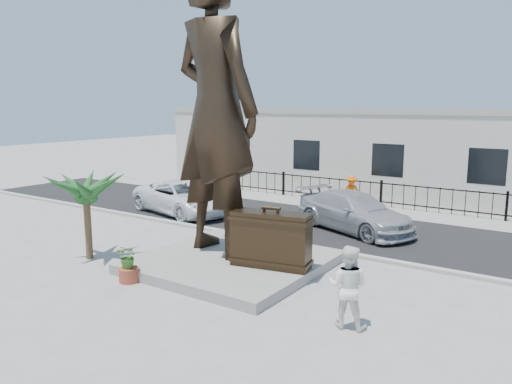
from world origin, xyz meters
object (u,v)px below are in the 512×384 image
Objects in this scene: suitcase at (271,240)px; tourist at (348,287)px; statue at (216,110)px; car_white at (183,197)px.

tourist is at bearing -41.28° from suitcase.
statue is 3.92× the size of suitcase.
tourist is 12.88m from car_white.
suitcase is at bearing -41.15° from tourist.
car_white is (-7.82, 4.87, -0.35)m from suitcase.
suitcase is 0.43× the size of car_white.
tourist is (5.40, -2.21, -3.79)m from statue.
car_white is at bearing 136.80° from suitcase.
tourist is at bearing -108.11° from car_white.
suitcase is at bearing -178.64° from statue.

